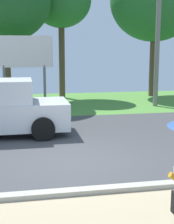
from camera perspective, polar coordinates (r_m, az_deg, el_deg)
The scene contains 5 objects.
ground_plane at distance 11.51m, azimuth -4.13°, elevation -3.97°, with size 40.00×22.00×0.20m.
utility_pole at distance 17.36m, azimuth 12.09°, elevation 11.53°, with size 1.80×0.24×6.07m.
roadside_billboard at distance 15.21m, azimuth -10.87°, elevation 9.29°, with size 2.60×0.12×3.50m.
tree_center_back at distance 21.52m, azimuth 11.62°, elevation 18.37°, with size 5.43×5.43×8.32m.
tree_right_far at distance 20.30m, azimuth -4.51°, elevation 18.68°, with size 3.53×3.53×7.38m.
Camera 1 is at (-1.25, -8.12, 2.82)m, focal length 52.81 mm.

